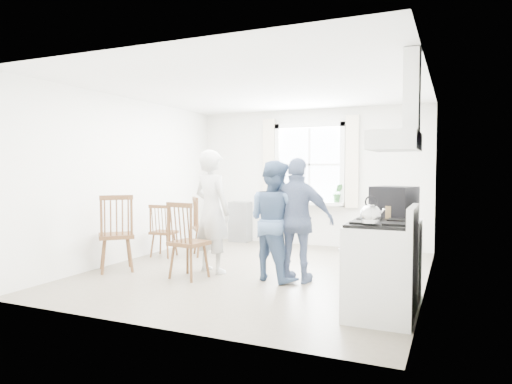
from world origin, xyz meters
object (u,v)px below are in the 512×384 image
windsor_chair_a (161,225)px  person_left (212,211)px  person_right (298,220)px  low_cabinet (397,260)px  gas_stove (381,269)px  stereo_stack (394,204)px  person_mid (274,220)px  windsor_chair_c (116,225)px  windsor_chair_b (183,232)px

windsor_chair_a → person_left: bearing=-24.7°
person_left → person_right: bearing=-164.6°
low_cabinet → person_left: size_ratio=0.52×
gas_stove → stereo_stack: (0.03, 0.64, 0.61)m
gas_stove → person_right: person_right is taller
gas_stove → person_mid: 1.86m
windsor_chair_c → person_mid: 2.26m
windsor_chair_a → person_mid: bearing=-16.1°
gas_stove → stereo_stack: 0.88m
person_left → windsor_chair_a: bearing=-7.1°
windsor_chair_a → person_mid: (2.27, -0.65, 0.25)m
person_mid → windsor_chair_b: bearing=44.8°
windsor_chair_a → windsor_chair_c: (0.07, -1.16, 0.14)m
windsor_chair_c → stereo_stack: bearing=2.2°
windsor_chair_b → person_right: size_ratio=0.64×
windsor_chair_a → person_left: size_ratio=0.51×
low_cabinet → person_left: (-2.57, 0.36, 0.42)m
person_left → person_right: person_left is taller
stereo_stack → person_right: person_right is taller
gas_stove → windsor_chair_a: size_ratio=1.26×
windsor_chair_a → windsor_chair_b: size_ratio=0.85×
person_mid → person_right: bearing=-158.5°
stereo_stack → person_left: (-2.53, 0.41, -0.22)m
low_cabinet → person_mid: 1.66m
low_cabinet → stereo_stack: 0.64m
windsor_chair_a → person_right: size_ratio=0.55×
low_cabinet → windsor_chair_a: low_cabinet is taller
windsor_chair_a → person_right: (2.60, -0.65, 0.27)m
gas_stove → windsor_chair_b: (-2.63, 0.52, 0.15)m
windsor_chair_b → person_left: 0.60m
low_cabinet → windsor_chair_b: 2.71m
windsor_chair_a → windsor_chair_b: 1.64m
windsor_chair_c → person_left: 1.37m
windsor_chair_a → windsor_chair_c: size_ratio=0.79×
windsor_chair_c → person_left: person_left is taller
gas_stove → windsor_chair_c: (-3.73, 0.50, 0.20)m
person_mid → windsor_chair_a: bearing=4.9°
gas_stove → person_left: bearing=157.0°
gas_stove → low_cabinet: size_ratio=1.24×
person_left → person_mid: (0.97, -0.05, -0.08)m
person_left → person_mid: 0.97m
person_left → low_cabinet: bearing=-170.3°
low_cabinet → person_right: size_ratio=0.56×
windsor_chair_b → low_cabinet: bearing=3.8°
gas_stove → windsor_chair_b: size_ratio=1.07×
windsor_chair_b → person_right: 1.52m
windsor_chair_a → person_mid: size_ratio=0.56×
stereo_stack → person_left: 2.57m
windsor_chair_b → person_right: person_right is taller
person_right → windsor_chair_b: bearing=20.4°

